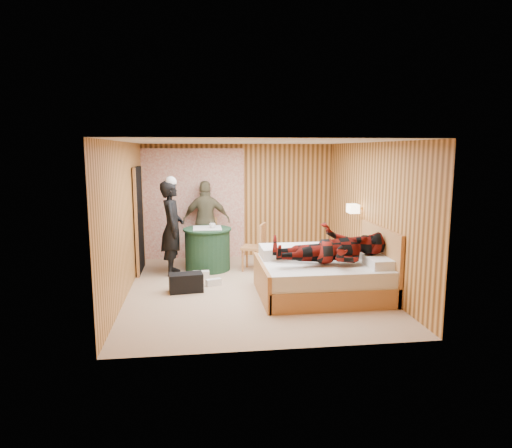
{
  "coord_description": "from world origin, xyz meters",
  "views": [
    {
      "loc": [
        -0.92,
        -7.58,
        2.36
      ],
      "look_at": [
        0.12,
        0.45,
        1.05
      ],
      "focal_mm": 32.0,
      "sensor_mm": 36.0,
      "label": 1
    }
  ],
  "objects": [
    {
      "name": "wall_left",
      "position": [
        -2.1,
        0.0,
        1.25
      ],
      "size": [
        0.02,
        5.0,
        2.5
      ],
      "primitive_type": "cube",
      "color": "tan",
      "rests_on": "floor"
    },
    {
      "name": "wall_back",
      "position": [
        0.0,
        2.5,
        1.25
      ],
      "size": [
        4.2,
        0.02,
        2.5
      ],
      "primitive_type": "cube",
      "color": "tan",
      "rests_on": "floor"
    },
    {
      "name": "ceiling",
      "position": [
        0.0,
        0.0,
        2.5
      ],
      "size": [
        4.2,
        5.0,
        0.01
      ],
      "primitive_type": "cube",
      "color": "silver",
      "rests_on": "wall_back"
    },
    {
      "name": "sneaker_left",
      "position": [
        -0.88,
        0.74,
        0.07
      ],
      "size": [
        0.31,
        0.14,
        0.13
      ],
      "primitive_type": "cube",
      "rotation": [
        0.0,
        0.0,
        0.04
      ],
      "color": "silver",
      "rests_on": "floor"
    },
    {
      "name": "cup_table",
      "position": [
        -0.64,
        1.3,
        0.9
      ],
      "size": [
        0.16,
        0.16,
        0.1
      ],
      "primitive_type": "imported",
      "rotation": [
        0.0,
        0.0,
        -0.42
      ],
      "color": "silver",
      "rests_on": "round_table"
    },
    {
      "name": "nightstand",
      "position": [
        1.88,
        0.45,
        0.3
      ],
      "size": [
        0.44,
        0.6,
        0.58
      ],
      "color": "tan",
      "rests_on": "floor"
    },
    {
      "name": "man_on_bed",
      "position": [
        1.15,
        -0.75,
        0.99
      ],
      "size": [
        0.86,
        0.67,
        1.77
      ],
      "primitive_type": "imported",
      "rotation": [
        0.0,
        1.57,
        0.0
      ],
      "color": "#5F0E09",
      "rests_on": "bed"
    },
    {
      "name": "wall_right",
      "position": [
        2.1,
        0.0,
        1.25
      ],
      "size": [
        0.02,
        5.0,
        2.5
      ],
      "primitive_type": "cube",
      "color": "tan",
      "rests_on": "floor"
    },
    {
      "name": "man_at_table",
      "position": [
        -0.74,
        2.15,
        0.86
      ],
      "size": [
        1.04,
        0.51,
        1.72
      ],
      "primitive_type": "imported",
      "rotation": [
        0.0,
        0.0,
        3.06
      ],
      "color": "brown",
      "rests_on": "floor"
    },
    {
      "name": "chair_near",
      "position": [
        0.23,
        1.16,
        0.55
      ],
      "size": [
        0.55,
        0.55,
        0.94
      ],
      "rotation": [
        0.0,
        0.0,
        -1.93
      ],
      "color": "tan",
      "rests_on": "floor"
    },
    {
      "name": "wall_lamp",
      "position": [
        1.92,
        0.45,
        1.3
      ],
      "size": [
        0.26,
        0.24,
        0.16
      ],
      "color": "gold",
      "rests_on": "wall_right"
    },
    {
      "name": "bed",
      "position": [
        1.12,
        -0.52,
        0.32
      ],
      "size": [
        2.07,
        1.63,
        1.12
      ],
      "color": "tan",
      "rests_on": "floor"
    },
    {
      "name": "book_upper",
      "position": [
        1.88,
        0.4,
        0.61
      ],
      "size": [
        0.17,
        0.23,
        0.02
      ],
      "primitive_type": "imported",
      "rotation": [
        0.0,
        0.0,
        -0.01
      ],
      "color": "silver",
      "rests_on": "nightstand"
    },
    {
      "name": "book_lower",
      "position": [
        1.88,
        0.4,
        0.59
      ],
      "size": [
        0.25,
        0.27,
        0.02
      ],
      "primitive_type": "imported",
      "rotation": [
        0.0,
        0.0,
        0.47
      ],
      "color": "silver",
      "rests_on": "nightstand"
    },
    {
      "name": "duffel_bag",
      "position": [
        -1.14,
        -0.07,
        0.16
      ],
      "size": [
        0.59,
        0.36,
        0.32
      ],
      "primitive_type": "cube",
      "rotation": [
        0.0,
        0.0,
        0.12
      ],
      "color": "black",
      "rests_on": "floor"
    },
    {
      "name": "doorway",
      "position": [
        -2.06,
        1.4,
        1.02
      ],
      "size": [
        0.06,
        0.9,
        2.05
      ],
      "primitive_type": "cube",
      "color": "black",
      "rests_on": "floor"
    },
    {
      "name": "sneaker_right",
      "position": [
        -0.67,
        0.23,
        0.06
      ],
      "size": [
        0.29,
        0.19,
        0.12
      ],
      "primitive_type": "cube",
      "rotation": [
        0.0,
        0.0,
        0.35
      ],
      "color": "silver",
      "rests_on": "floor"
    },
    {
      "name": "woman_standing",
      "position": [
        -1.41,
        1.1,
        0.9
      ],
      "size": [
        0.44,
        0.66,
        1.8
      ],
      "primitive_type": "imported",
      "rotation": [
        0.0,
        0.0,
        1.59
      ],
      "color": "black",
      "rests_on": "floor"
    },
    {
      "name": "round_table",
      "position": [
        -0.74,
        1.35,
        0.43
      ],
      "size": [
        0.96,
        0.96,
        0.85
      ],
      "color": "#1F442E",
      "rests_on": "floor"
    },
    {
      "name": "floor",
      "position": [
        0.0,
        0.0,
        0.0
      ],
      "size": [
        4.2,
        5.0,
        0.01
      ],
      "primitive_type": "cube",
      "color": "tan",
      "rests_on": "ground"
    },
    {
      "name": "curtain",
      "position": [
        -1.0,
        2.43,
        1.2
      ],
      "size": [
        2.2,
        0.08,
        2.4
      ],
      "primitive_type": "cube",
      "color": "white",
      "rests_on": "floor"
    },
    {
      "name": "cup_nightstand",
      "position": [
        1.88,
        0.58,
        0.62
      ],
      "size": [
        0.11,
        0.11,
        0.09
      ],
      "primitive_type": "imported",
      "rotation": [
        0.0,
        0.0,
        0.1
      ],
      "color": "silver",
      "rests_on": "nightstand"
    },
    {
      "name": "chair_far",
      "position": [
        -0.73,
        2.1,
        0.54
      ],
      "size": [
        0.47,
        0.47,
        0.93
      ],
      "rotation": [
        0.0,
        0.0,
        -0.12
      ],
      "color": "tan",
      "rests_on": "floor"
    }
  ]
}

